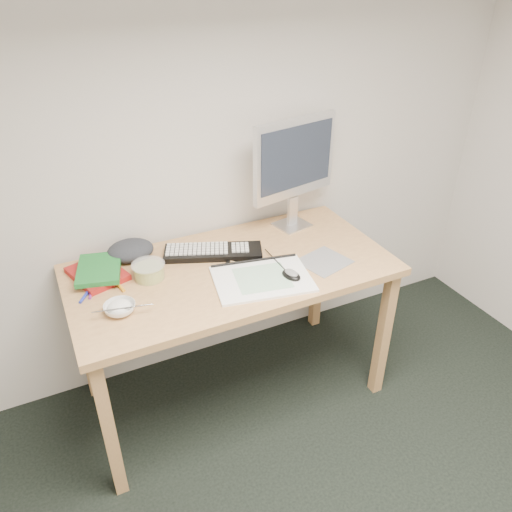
{
  "coord_description": "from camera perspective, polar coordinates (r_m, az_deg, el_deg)",
  "views": [
    {
      "loc": [
        -0.57,
        -0.27,
        1.91
      ],
      "look_at": [
        0.2,
        1.35,
        0.83
      ],
      "focal_mm": 35.0,
      "sensor_mm": 36.0,
      "label": 1
    }
  ],
  "objects": [
    {
      "name": "mousepad",
      "position": [
        2.23,
        7.79,
        -0.62
      ],
      "size": [
        0.25,
        0.23,
        0.0
      ],
      "primitive_type": "cube",
      "rotation": [
        0.0,
        0.0,
        0.27
      ],
      "color": "slate",
      "rests_on": "desk"
    },
    {
      "name": "book_green",
      "position": [
        2.19,
        -17.5,
        -1.43
      ],
      "size": [
        0.23,
        0.28,
        0.02
      ],
      "primitive_type": "cube",
      "rotation": [
        0.0,
        0.0,
        -0.25
      ],
      "color": "#1A6B29",
      "rests_on": "book_red"
    },
    {
      "name": "monitor",
      "position": [
        2.38,
        4.43,
        10.75
      ],
      "size": [
        0.46,
        0.17,
        0.54
      ],
      "rotation": [
        0.0,
        0.0,
        0.2
      ],
      "color": "silver",
      "rests_on": "desk"
    },
    {
      "name": "mouse",
      "position": [
        2.08,
        4.06,
        -1.97
      ],
      "size": [
        0.08,
        0.11,
        0.03
      ],
      "primitive_type": "ellipsoid",
      "rotation": [
        0.0,
        0.0,
        0.24
      ],
      "color": "black",
      "rests_on": "sketchpad"
    },
    {
      "name": "cloth_lump",
      "position": [
        2.29,
        -14.15,
        0.61
      ],
      "size": [
        0.17,
        0.14,
        0.07
      ],
      "primitive_type": "ellipsoid",
      "rotation": [
        0.0,
        0.0,
        -0.01
      ],
      "color": "#24272B",
      "rests_on": "desk"
    },
    {
      "name": "chopsticks",
      "position": [
        1.93,
        -14.98,
        -5.79
      ],
      "size": [
        0.21,
        0.06,
        0.02
      ],
      "primitive_type": "cylinder",
      "rotation": [
        0.0,
        1.57,
        -0.21
      ],
      "color": "#B0B0B2",
      "rests_on": "rice_bowl"
    },
    {
      "name": "marker_purple",
      "position": [
        2.12,
        -18.34,
        -3.7
      ],
      "size": [
        0.04,
        0.12,
        0.01
      ],
      "primitive_type": "cylinder",
      "rotation": [
        0.0,
        1.57,
        1.34
      ],
      "color": "#712486",
      "rests_on": "desk"
    },
    {
      "name": "book_red",
      "position": [
        2.21,
        -17.68,
        -1.94
      ],
      "size": [
        0.25,
        0.29,
        0.02
      ],
      "primitive_type": "cube",
      "rotation": [
        0.0,
        0.0,
        0.31
      ],
      "color": "maroon",
      "rests_on": "desk"
    },
    {
      "name": "marker_blue",
      "position": [
        2.11,
        -18.74,
        -4.02
      ],
      "size": [
        0.08,
        0.12,
        0.01
      ],
      "primitive_type": "cylinder",
      "rotation": [
        0.0,
        1.57,
        0.99
      ],
      "color": "#202EB0",
      "rests_on": "desk"
    },
    {
      "name": "pencil_black",
      "position": [
        2.25,
        -1.62,
        0.15
      ],
      "size": [
        0.19,
        0.08,
        0.01
      ],
      "primitive_type": "cylinder",
      "rotation": [
        0.0,
        1.57,
        0.37
      ],
      "color": "black",
      "rests_on": "desk"
    },
    {
      "name": "marker_orange",
      "position": [
        2.14,
        -15.63,
        -2.98
      ],
      "size": [
        0.04,
        0.14,
        0.01
      ],
      "primitive_type": "cylinder",
      "rotation": [
        0.0,
        1.57,
        1.77
      ],
      "color": "orange",
      "rests_on": "desk"
    },
    {
      "name": "fruit_tub",
      "position": [
        2.13,
        -12.15,
        -1.68
      ],
      "size": [
        0.15,
        0.15,
        0.07
      ],
      "primitive_type": "cylinder",
      "rotation": [
        0.0,
        0.0,
        0.08
      ],
      "color": "#E8CD52",
      "rests_on": "desk"
    },
    {
      "name": "pencil_pink",
      "position": [
        2.22,
        -3.12,
        -0.37
      ],
      "size": [
        0.16,
        0.05,
        0.01
      ],
      "primitive_type": "cylinder",
      "rotation": [
        0.0,
        1.57,
        -0.26
      ],
      "color": "pink",
      "rests_on": "desk"
    },
    {
      "name": "rice_bowl",
      "position": [
        1.96,
        -15.29,
        -5.81
      ],
      "size": [
        0.13,
        0.13,
        0.04
      ],
      "primitive_type": "imported",
      "rotation": [
        0.0,
        0.0,
        0.08
      ],
      "color": "white",
      "rests_on": "desk"
    },
    {
      "name": "pencil_tan",
      "position": [
        2.19,
        -1.91,
        -0.81
      ],
      "size": [
        0.13,
        0.13,
        0.01
      ],
      "primitive_type": "cylinder",
      "rotation": [
        0.0,
        1.57,
        -0.78
      ],
      "color": "tan",
      "rests_on": "desk"
    },
    {
      "name": "desk",
      "position": [
        2.22,
        -2.73,
        -3.02
      ],
      "size": [
        1.4,
        0.7,
        0.75
      ],
      "color": "tan",
      "rests_on": "ground"
    },
    {
      "name": "sketchpad",
      "position": [
        2.08,
        0.71,
        -2.65
      ],
      "size": [
        0.44,
        0.35,
        0.01
      ],
      "primitive_type": "cube",
      "rotation": [
        0.0,
        0.0,
        -0.19
      ],
      "color": "white",
      "rests_on": "desk"
    },
    {
      "name": "keyboard",
      "position": [
        2.26,
        -4.92,
        0.45
      ],
      "size": [
        0.46,
        0.29,
        0.03
      ],
      "primitive_type": "cube",
      "rotation": [
        0.0,
        0.0,
        -0.38
      ],
      "color": "black",
      "rests_on": "desk"
    }
  ]
}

